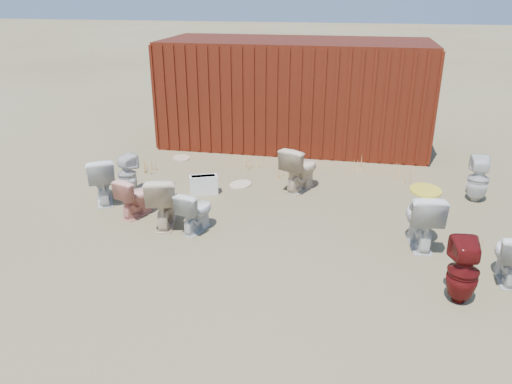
% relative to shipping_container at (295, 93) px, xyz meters
% --- Properties ---
extents(ground, '(100.00, 100.00, 0.00)m').
position_rel_shipping_container_xyz_m(ground, '(0.00, -5.20, -1.20)').
color(ground, brown).
rests_on(ground, ground).
extents(shipping_container, '(6.00, 2.40, 2.40)m').
position_rel_shipping_container_xyz_m(shipping_container, '(0.00, 0.00, 0.00)').
color(shipping_container, '#541B0E').
rests_on(shipping_container, ground).
extents(toilet_front_a, '(0.80, 0.93, 0.83)m').
position_rel_shipping_container_xyz_m(toilet_front_a, '(-2.79, -4.24, -0.79)').
color(toilet_front_a, silver).
rests_on(toilet_front_a, ground).
extents(toilet_front_pink, '(0.59, 0.74, 0.67)m').
position_rel_shipping_container_xyz_m(toilet_front_pink, '(-1.99, -4.65, -0.87)').
color(toilet_front_pink, '#ED9989').
rests_on(toilet_front_pink, ground).
extents(toilet_front_c, '(0.54, 0.72, 0.66)m').
position_rel_shipping_container_xyz_m(toilet_front_c, '(-0.86, -4.99, -0.87)').
color(toilet_front_c, silver).
rests_on(toilet_front_c, ground).
extents(toilet_front_maroon, '(0.39, 0.40, 0.81)m').
position_rel_shipping_container_xyz_m(toilet_front_maroon, '(2.79, -6.18, -0.79)').
color(toilet_front_maroon, '#5C0F10').
rests_on(toilet_front_maroon, ground).
extents(toilet_front_e, '(0.42, 0.70, 0.70)m').
position_rel_shipping_container_xyz_m(toilet_front_e, '(3.47, -5.56, -0.85)').
color(toilet_front_e, silver).
rests_on(toilet_front_e, ground).
extents(toilet_back_a, '(0.45, 0.45, 0.73)m').
position_rel_shipping_container_xyz_m(toilet_back_a, '(-2.54, -3.79, -0.83)').
color(toilet_back_a, silver).
rests_on(toilet_back_a, ground).
extents(toilet_back_beige_left, '(0.65, 0.91, 0.84)m').
position_rel_shipping_container_xyz_m(toilet_back_beige_left, '(-1.41, -4.89, -0.78)').
color(toilet_back_beige_left, beige).
rests_on(toilet_back_beige_left, ground).
extents(toilet_back_beige_right, '(0.78, 0.94, 0.83)m').
position_rel_shipping_container_xyz_m(toilet_back_beige_right, '(0.50, -3.00, -0.78)').
color(toilet_back_beige_right, beige).
rests_on(toilet_back_beige_right, ground).
extents(toilet_back_yellowlid, '(0.56, 0.88, 0.85)m').
position_rel_shipping_container_xyz_m(toilet_back_yellowlid, '(2.46, -4.81, -0.78)').
color(toilet_back_yellowlid, silver).
rests_on(toilet_back_yellowlid, ground).
extents(toilet_back_e, '(0.40, 0.40, 0.81)m').
position_rel_shipping_container_xyz_m(toilet_back_e, '(3.60, -2.92, -0.80)').
color(toilet_back_e, silver).
rests_on(toilet_back_e, ground).
extents(yellow_lid, '(0.43, 0.54, 0.02)m').
position_rel_shipping_container_xyz_m(yellow_lid, '(2.46, -4.81, -0.34)').
color(yellow_lid, gold).
rests_on(yellow_lid, toilet_back_yellowlid).
extents(loose_tank, '(0.54, 0.38, 0.35)m').
position_rel_shipping_container_xyz_m(loose_tank, '(-1.18, -3.56, -1.02)').
color(loose_tank, white).
rests_on(loose_tank, ground).
extents(loose_lid_near, '(0.53, 0.60, 0.02)m').
position_rel_shipping_container_xyz_m(loose_lid_near, '(-0.62, -3.00, -1.19)').
color(loose_lid_near, beige).
rests_on(loose_lid_near, ground).
extents(loose_lid_far, '(0.54, 0.58, 0.02)m').
position_rel_shipping_container_xyz_m(loose_lid_far, '(-2.26, -1.70, -1.19)').
color(loose_lid_far, '#C4AA8E').
rests_on(loose_lid_far, ground).
extents(weed_clump_a, '(0.36, 0.36, 0.28)m').
position_rel_shipping_container_xyz_m(weed_clump_a, '(-2.58, -2.65, -1.06)').
color(weed_clump_a, tan).
rests_on(weed_clump_a, ground).
extents(weed_clump_b, '(0.32, 0.32, 0.30)m').
position_rel_shipping_container_xyz_m(weed_clump_b, '(0.14, -2.46, -1.05)').
color(weed_clump_b, tan).
rests_on(weed_clump_b, ground).
extents(weed_clump_c, '(0.36, 0.36, 0.33)m').
position_rel_shipping_container_xyz_m(weed_clump_c, '(2.42, -2.13, -1.03)').
color(weed_clump_c, tan).
rests_on(weed_clump_c, ground).
extents(weed_clump_d, '(0.30, 0.30, 0.27)m').
position_rel_shipping_container_xyz_m(weed_clump_d, '(-0.63, -2.07, -1.07)').
color(weed_clump_d, tan).
rests_on(weed_clump_d, ground).
extents(weed_clump_e, '(0.34, 0.34, 0.27)m').
position_rel_shipping_container_xyz_m(weed_clump_e, '(1.54, -1.70, -1.07)').
color(weed_clump_e, tan).
rests_on(weed_clump_e, ground).
extents(weed_clump_f, '(0.28, 0.28, 0.25)m').
position_rel_shipping_container_xyz_m(weed_clump_f, '(3.31, -4.79, -1.08)').
color(weed_clump_f, tan).
rests_on(weed_clump_f, ground).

